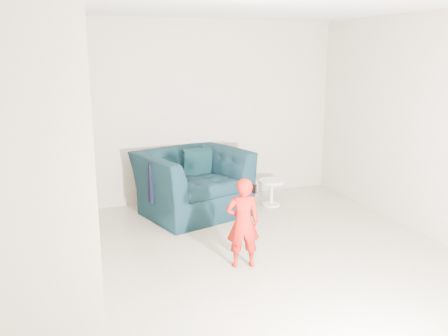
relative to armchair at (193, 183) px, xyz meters
The scene contains 9 objects.
floor 2.12m from the armchair, 90.09° to the right, with size 5.50×5.50×0.00m, color #9D937A.
back_wall 1.13m from the armchair, 90.28° to the left, with size 5.00×5.00×0.00m, color #AFA08E.
armchair is the anchor object (origin of this frame).
toddler 1.81m from the armchair, 89.62° to the right, with size 0.35×0.23×0.97m, color #98040F.
side_table 1.21m from the armchair, ahead, with size 0.39×0.39×0.39m.
staircase 2.57m from the armchair, 142.71° to the right, with size 1.02×3.03×3.62m.
cushion 0.34m from the armchair, 57.45° to the left, with size 0.41×0.12×0.39m, color black.
throw 0.64m from the armchair, behind, with size 0.05×0.49×0.55m, color black.
phone 1.86m from the armchair, 85.68° to the right, with size 0.02×0.05×0.10m, color black.
Camera 1 is at (-1.78, -4.05, 2.22)m, focal length 38.00 mm.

